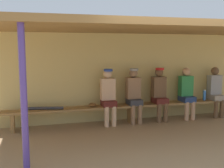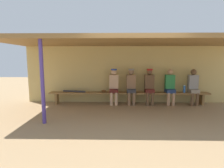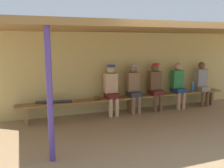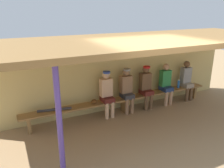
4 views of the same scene
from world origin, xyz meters
name	(u,v)px [view 2 (image 2 of 4)]	position (x,y,z in m)	size (l,w,h in m)	color
ground_plane	(132,117)	(0.00, 0.00, 0.00)	(24.00, 24.00, 0.00)	#9E7F59
back_wall	(128,74)	(0.00, 2.00, 1.10)	(8.00, 0.20, 2.20)	tan
dugout_roof	(131,41)	(0.00, 0.70, 2.26)	(8.00, 2.80, 0.12)	olive
support_post	(42,82)	(-2.39, -0.55, 1.10)	(0.10, 0.10, 2.20)	#4C388C
bench	(129,94)	(0.00, 1.55, 0.39)	(6.00, 0.36, 0.46)	olive
player_near_post	(114,85)	(-0.56, 1.55, 0.75)	(0.34, 0.42, 1.34)	#591E19
player_rightmost	(193,85)	(2.41, 1.55, 0.73)	(0.34, 0.42, 1.34)	gray
player_in_white	(149,85)	(0.77, 1.55, 0.75)	(0.34, 0.42, 1.34)	#591E19
player_leftmost	(131,85)	(0.09, 1.55, 0.75)	(0.34, 0.42, 1.34)	#333338
player_with_sunglasses	(170,85)	(1.54, 1.55, 0.73)	(0.34, 0.42, 1.34)	navy
water_bottle_blue	(184,89)	(2.08, 1.56, 0.60)	(0.08, 0.08, 0.28)	blue
baseball_glove_dark_brown	(104,91)	(-0.95, 1.57, 0.51)	(0.24, 0.17, 0.09)	brown
baseball_bat	(74,91)	(-2.07, 1.55, 0.49)	(0.07, 0.07, 0.88)	#333338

